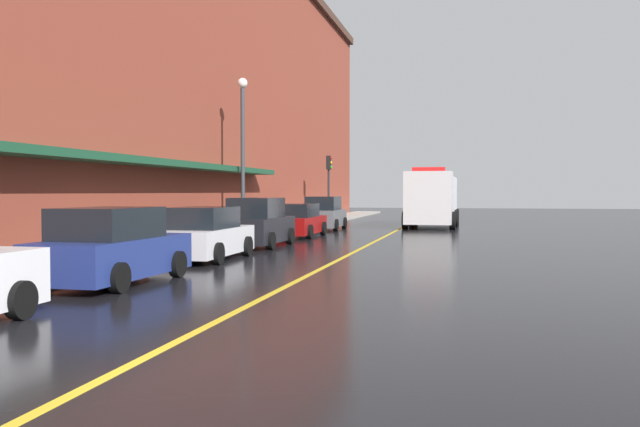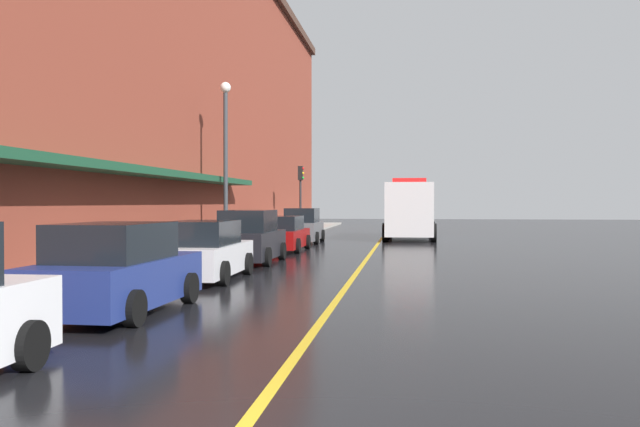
{
  "view_description": "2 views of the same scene",
  "coord_description": "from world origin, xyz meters",
  "px_view_note": "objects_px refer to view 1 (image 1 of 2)",
  "views": [
    {
      "loc": [
        4.0,
        -7.48,
        2.08
      ],
      "look_at": [
        -1.08,
        15.17,
        1.34
      ],
      "focal_mm": 38.37,
      "sensor_mm": 36.0,
      "label": 1
    },
    {
      "loc": [
        1.53,
        -5.53,
        2.11
      ],
      "look_at": [
        -2.93,
        28.16,
        1.56
      ],
      "focal_mm": 37.4,
      "sensor_mm": 36.0,
      "label": 2
    }
  ],
  "objects_px": {
    "parked_car_5": "(324,214)",
    "parking_meter_0": "(189,222)",
    "parked_car_1": "(112,248)",
    "parking_meter_1": "(154,226)",
    "parked_car_2": "(205,235)",
    "parked_car_3": "(258,224)",
    "parking_meter_3": "(270,213)",
    "parked_car_4": "(298,221)",
    "parking_meter_2": "(151,226)",
    "street_lamp_left": "(243,139)",
    "traffic_light_near": "(329,175)",
    "box_truck": "(432,199)"
  },
  "relations": [
    {
      "from": "parking_meter_1",
      "to": "box_truck",
      "type": "bearing_deg",
      "value": 72.42
    },
    {
      "from": "parked_car_1",
      "to": "parking_meter_1",
      "type": "bearing_deg",
      "value": 16.8
    },
    {
      "from": "parked_car_2",
      "to": "box_truck",
      "type": "distance_m",
      "value": 22.1
    },
    {
      "from": "parked_car_5",
      "to": "parking_meter_1",
      "type": "xyz_separation_m",
      "value": [
        -1.37,
        -17.68,
        0.21
      ]
    },
    {
      "from": "parking_meter_3",
      "to": "parking_meter_2",
      "type": "bearing_deg",
      "value": -90.0
    },
    {
      "from": "box_truck",
      "to": "street_lamp_left",
      "type": "height_order",
      "value": "street_lamp_left"
    },
    {
      "from": "parked_car_4",
      "to": "box_truck",
      "type": "height_order",
      "value": "box_truck"
    },
    {
      "from": "parked_car_4",
      "to": "street_lamp_left",
      "type": "xyz_separation_m",
      "value": [
        -2.03,
        -1.8,
        3.67
      ]
    },
    {
      "from": "box_truck",
      "to": "parking_meter_1",
      "type": "distance_m",
      "value": 23.15
    },
    {
      "from": "parked_car_3",
      "to": "parking_meter_1",
      "type": "relative_size",
      "value": 3.22
    },
    {
      "from": "parked_car_2",
      "to": "parked_car_3",
      "type": "relative_size",
      "value": 1.03
    },
    {
      "from": "parking_meter_1",
      "to": "parking_meter_3",
      "type": "xyz_separation_m",
      "value": [
        0.0,
        12.03,
        0.0
      ]
    },
    {
      "from": "street_lamp_left",
      "to": "parked_car_5",
      "type": "bearing_deg",
      "value": 75.87
    },
    {
      "from": "parked_car_2",
      "to": "parked_car_1",
      "type": "bearing_deg",
      "value": 179.2
    },
    {
      "from": "parked_car_3",
      "to": "parking_meter_1",
      "type": "distance_m",
      "value": 6.04
    },
    {
      "from": "street_lamp_left",
      "to": "parking_meter_0",
      "type": "bearing_deg",
      "value": -85.28
    },
    {
      "from": "street_lamp_left",
      "to": "parked_car_1",
      "type": "bearing_deg",
      "value": -82.37
    },
    {
      "from": "parked_car_1",
      "to": "traffic_light_near",
      "type": "xyz_separation_m",
      "value": [
        -1.31,
        29.99,
        2.35
      ]
    },
    {
      "from": "parked_car_4",
      "to": "parking_meter_0",
      "type": "bearing_deg",
      "value": 170.84
    },
    {
      "from": "parked_car_5",
      "to": "street_lamp_left",
      "type": "xyz_separation_m",
      "value": [
        -1.97,
        -7.84,
        3.55
      ]
    },
    {
      "from": "parked_car_5",
      "to": "box_truck",
      "type": "bearing_deg",
      "value": -52.79
    },
    {
      "from": "parked_car_4",
      "to": "parked_car_5",
      "type": "xyz_separation_m",
      "value": [
        -0.06,
        6.04,
        0.12
      ]
    },
    {
      "from": "parked_car_2",
      "to": "parking_meter_3",
      "type": "bearing_deg",
      "value": 5.88
    },
    {
      "from": "parked_car_5",
      "to": "parking_meter_1",
      "type": "height_order",
      "value": "parked_car_5"
    },
    {
      "from": "parking_meter_0",
      "to": "parking_meter_2",
      "type": "xyz_separation_m",
      "value": [
        0.0,
        -2.77,
        0.0
      ]
    },
    {
      "from": "parked_car_1",
      "to": "parked_car_2",
      "type": "distance_m",
      "value": 5.57
    },
    {
      "from": "parking_meter_0",
      "to": "street_lamp_left",
      "type": "height_order",
      "value": "street_lamp_left"
    },
    {
      "from": "parked_car_4",
      "to": "parking_meter_0",
      "type": "relative_size",
      "value": 3.48
    },
    {
      "from": "parking_meter_0",
      "to": "parking_meter_1",
      "type": "bearing_deg",
      "value": -90.0
    },
    {
      "from": "parked_car_5",
      "to": "parking_meter_0",
      "type": "relative_size",
      "value": 3.2
    },
    {
      "from": "parking_meter_3",
      "to": "street_lamp_left",
      "type": "relative_size",
      "value": 0.19
    },
    {
      "from": "parked_car_3",
      "to": "parking_meter_0",
      "type": "relative_size",
      "value": 3.22
    },
    {
      "from": "parked_car_4",
      "to": "parking_meter_0",
      "type": "xyz_separation_m",
      "value": [
        -1.43,
        -9.07,
        0.33
      ]
    },
    {
      "from": "parked_car_4",
      "to": "parking_meter_3",
      "type": "bearing_deg",
      "value": 74.6
    },
    {
      "from": "parking_meter_3",
      "to": "street_lamp_left",
      "type": "xyz_separation_m",
      "value": [
        -0.6,
        -2.19,
        3.34
      ]
    },
    {
      "from": "parked_car_3",
      "to": "parking_meter_3",
      "type": "height_order",
      "value": "parked_car_3"
    },
    {
      "from": "parked_car_3",
      "to": "parking_meter_2",
      "type": "xyz_separation_m",
      "value": [
        -1.36,
        -6.08,
        0.2
      ]
    },
    {
      "from": "parked_car_2",
      "to": "parking_meter_1",
      "type": "distance_m",
      "value": 1.56
    },
    {
      "from": "parked_car_5",
      "to": "parking_meter_3",
      "type": "distance_m",
      "value": 5.82
    },
    {
      "from": "parked_car_2",
      "to": "parking_meter_3",
      "type": "distance_m",
      "value": 11.41
    },
    {
      "from": "parked_car_4",
      "to": "parking_meter_2",
      "type": "bearing_deg",
      "value": 172.91
    },
    {
      "from": "street_lamp_left",
      "to": "traffic_light_near",
      "type": "bearing_deg",
      "value": 87.52
    },
    {
      "from": "parking_meter_1",
      "to": "street_lamp_left",
      "type": "relative_size",
      "value": 0.19
    },
    {
      "from": "parking_meter_0",
      "to": "traffic_light_near",
      "type": "bearing_deg",
      "value": 89.84
    },
    {
      "from": "box_truck",
      "to": "parking_meter_1",
      "type": "xyz_separation_m",
      "value": [
        -6.99,
        -22.06,
        -0.58
      ]
    },
    {
      "from": "parking_meter_3",
      "to": "street_lamp_left",
      "type": "distance_m",
      "value": 4.04
    },
    {
      "from": "parking_meter_2",
      "to": "parked_car_5",
      "type": "bearing_deg",
      "value": 85.6
    },
    {
      "from": "parked_car_4",
      "to": "box_truck",
      "type": "relative_size",
      "value": 0.56
    },
    {
      "from": "street_lamp_left",
      "to": "parked_car_2",
      "type": "bearing_deg",
      "value": -77.92
    },
    {
      "from": "parked_car_5",
      "to": "traffic_light_near",
      "type": "relative_size",
      "value": 0.99
    }
  ]
}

